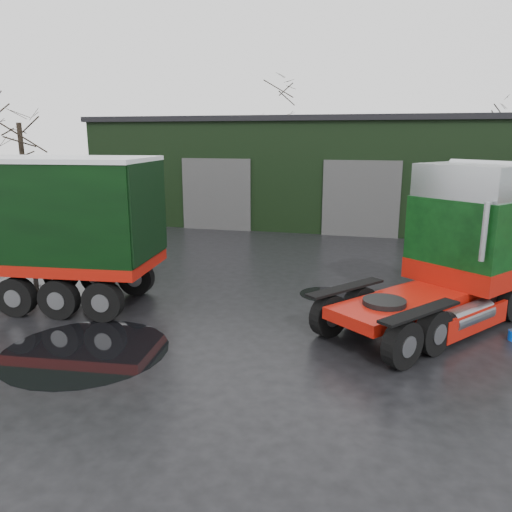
% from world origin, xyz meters
% --- Properties ---
extents(ground, '(100.00, 100.00, 0.00)m').
position_xyz_m(ground, '(0.00, 0.00, 0.00)').
color(ground, black).
extents(warehouse, '(32.40, 12.40, 6.30)m').
position_xyz_m(warehouse, '(2.00, 20.00, 3.16)').
color(warehouse, black).
rests_on(warehouse, ground).
extents(hero_tractor, '(6.93, 7.63, 4.52)m').
position_xyz_m(hero_tractor, '(4.50, 1.21, 2.26)').
color(hero_tractor, black).
rests_on(hero_tractor, ground).
extents(tree_left, '(4.40, 4.40, 8.50)m').
position_xyz_m(tree_left, '(-17.00, 12.00, 4.25)').
color(tree_left, black).
rests_on(tree_left, ground).
extents(tree_back_a, '(4.40, 4.40, 9.50)m').
position_xyz_m(tree_back_a, '(-6.00, 30.00, 4.75)').
color(tree_back_a, black).
rests_on(tree_back_a, ground).
extents(tree_back_b, '(4.40, 4.40, 7.50)m').
position_xyz_m(tree_back_b, '(10.00, 30.00, 3.75)').
color(tree_back_b, black).
rests_on(tree_back_b, ground).
extents(puddle_0, '(4.14, 4.14, 0.01)m').
position_xyz_m(puddle_0, '(-3.77, -2.58, 0.00)').
color(puddle_0, black).
rests_on(puddle_0, ground).
extents(puddle_1, '(1.69, 1.69, 0.01)m').
position_xyz_m(puddle_1, '(1.46, 3.52, 0.00)').
color(puddle_1, black).
rests_on(puddle_1, ground).
extents(puddle_2, '(4.36, 4.36, 0.01)m').
position_xyz_m(puddle_2, '(-8.33, 2.09, 0.00)').
color(puddle_2, black).
rests_on(puddle_2, ground).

